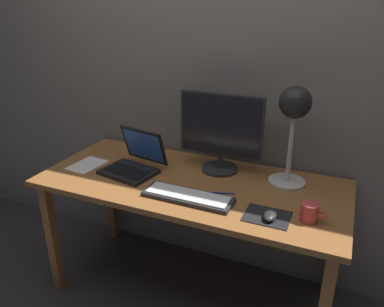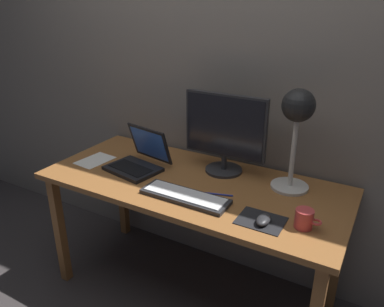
# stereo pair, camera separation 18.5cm
# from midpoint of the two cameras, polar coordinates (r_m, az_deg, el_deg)

# --- Properties ---
(ground_plane) EXTENTS (4.80, 4.80, 0.00)m
(ground_plane) POSITION_cam_midpoint_polar(r_m,az_deg,el_deg) (2.40, 2.35, -20.16)
(ground_plane) COLOR #383333
(ground_plane) RESTS_ON ground
(back_wall) EXTENTS (4.80, 0.06, 2.60)m
(back_wall) POSITION_cam_midpoint_polar(r_m,az_deg,el_deg) (2.15, 7.97, 13.58)
(back_wall) COLOR gray
(back_wall) RESTS_ON ground
(desk) EXTENTS (1.60, 0.70, 0.74)m
(desk) POSITION_cam_midpoint_polar(r_m,az_deg,el_deg) (2.01, 2.65, -6.25)
(desk) COLOR #935B2D
(desk) RESTS_ON ground
(monitor) EXTENTS (0.46, 0.20, 0.44)m
(monitor) POSITION_cam_midpoint_polar(r_m,az_deg,el_deg) (2.01, 7.67, 3.35)
(monitor) COLOR #28282B
(monitor) RESTS_ON desk
(keyboard_main) EXTENTS (0.44, 0.14, 0.03)m
(keyboard_main) POSITION_cam_midpoint_polar(r_m,az_deg,el_deg) (1.80, 1.87, -6.57)
(keyboard_main) COLOR #28282B
(keyboard_main) RESTS_ON desk
(laptop) EXTENTS (0.33, 0.32, 0.22)m
(laptop) POSITION_cam_midpoint_polar(r_m,az_deg,el_deg) (2.11, -5.32, -0.54)
(laptop) COLOR black
(laptop) RESTS_ON desk
(desk_lamp) EXTENTS (0.19, 0.19, 0.51)m
(desk_lamp) POSITION_cam_midpoint_polar(r_m,az_deg,el_deg) (1.86, 18.48, 5.16)
(desk_lamp) COLOR beige
(desk_lamp) RESTS_ON desk
(mousepad) EXTENTS (0.20, 0.16, 0.00)m
(mousepad) POSITION_cam_midpoint_polar(r_m,az_deg,el_deg) (1.69, 13.59, -9.97)
(mousepad) COLOR black
(mousepad) RESTS_ON desk
(mouse) EXTENTS (0.06, 0.10, 0.03)m
(mouse) POSITION_cam_midpoint_polar(r_m,az_deg,el_deg) (1.66, 13.99, -9.85)
(mouse) COLOR #28282B
(mouse) RESTS_ON mousepad
(coffee_mug) EXTENTS (0.11, 0.08, 0.08)m
(coffee_mug) POSITION_cam_midpoint_polar(r_m,az_deg,el_deg) (1.68, 19.83, -9.42)
(coffee_mug) COLOR #CC3F3F
(coffee_mug) RESTS_ON desk
(paper_sheet_near_mouse) EXTENTS (0.17, 0.22, 0.00)m
(paper_sheet_near_mouse) POSITION_cam_midpoint_polar(r_m,az_deg,el_deg) (2.26, -12.29, -1.07)
(paper_sheet_near_mouse) COLOR white
(paper_sheet_near_mouse) RESTS_ON desk
(pen) EXTENTS (0.14, 0.05, 0.01)m
(pen) POSITION_cam_midpoint_polar(r_m,az_deg,el_deg) (1.85, 6.95, -6.25)
(pen) COLOR #2633A5
(pen) RESTS_ON desk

